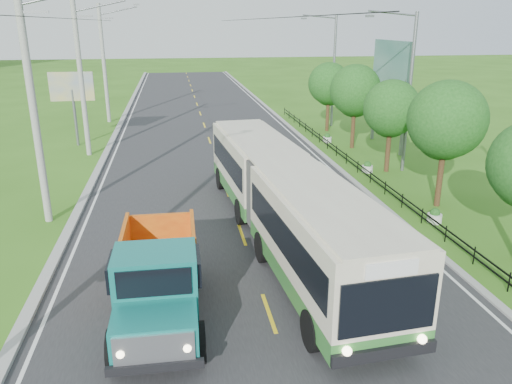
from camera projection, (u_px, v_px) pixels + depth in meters
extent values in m
plane|color=#346718|center=(269.00, 313.00, 15.18)|extent=(240.00, 240.00, 0.00)
cube|color=#28282B|center=(214.00, 153.00, 33.86)|extent=(14.00, 120.00, 0.02)
cube|color=#9E9E99|center=(104.00, 157.00, 32.73)|extent=(0.40, 120.00, 0.15)
cube|color=#9E9E99|center=(316.00, 149.00, 34.95)|extent=(0.30, 120.00, 0.10)
cube|color=silver|center=(113.00, 157.00, 32.83)|extent=(0.12, 120.00, 0.00)
cube|color=silver|center=(309.00, 149.00, 34.89)|extent=(0.12, 120.00, 0.00)
cube|color=yellow|center=(269.00, 313.00, 15.17)|extent=(0.12, 2.20, 0.00)
cube|color=black|center=(358.00, 168.00, 29.40)|extent=(0.04, 40.00, 0.60)
cylinder|color=gray|center=(33.00, 109.00, 20.70)|extent=(0.32, 0.32, 10.00)
cube|color=slate|center=(33.00, 12.00, 19.56)|extent=(1.20, 0.10, 0.10)
cylinder|color=gray|center=(81.00, 79.00, 31.92)|extent=(0.32, 0.32, 10.00)
cube|color=slate|center=(83.00, 16.00, 30.78)|extent=(1.20, 0.10, 0.10)
cylinder|color=gray|center=(104.00, 65.00, 43.13)|extent=(0.32, 0.32, 10.00)
cube|color=slate|center=(106.00, 18.00, 41.99)|extent=(1.20, 0.10, 0.10)
cube|color=slate|center=(136.00, 4.00, 42.04)|extent=(0.50, 0.18, 0.12)
cylinder|color=#382314|center=(441.00, 172.00, 23.63)|extent=(0.28, 0.28, 3.36)
sphere|color=#184A15|center=(447.00, 120.00, 22.82)|extent=(3.60, 3.60, 3.60)
sphere|color=#184A15|center=(444.00, 133.00, 23.55)|extent=(2.64, 2.64, 2.64)
cylinder|color=#382314|center=(388.00, 147.00, 29.29)|extent=(0.28, 0.28, 3.02)
sphere|color=#184A15|center=(392.00, 108.00, 28.56)|extent=(3.24, 3.24, 3.24)
sphere|color=#184A15|center=(390.00, 118.00, 29.27)|extent=(2.38, 2.38, 2.38)
cylinder|color=#382314|center=(353.00, 125.00, 34.86)|extent=(0.28, 0.28, 3.25)
sphere|color=#184A15|center=(355.00, 90.00, 34.08)|extent=(3.48, 3.48, 3.48)
sphere|color=#184A15|center=(355.00, 99.00, 34.80)|extent=(2.55, 2.55, 2.55)
cylinder|color=#382314|center=(328.00, 112.00, 40.49)|extent=(0.28, 0.28, 3.08)
sphere|color=#184A15|center=(329.00, 83.00, 39.75)|extent=(3.30, 3.30, 3.30)
sphere|color=#184A15|center=(329.00, 91.00, 40.46)|extent=(2.42, 2.42, 2.42)
cylinder|color=slate|center=(409.00, 95.00, 28.48)|extent=(0.20, 0.20, 9.00)
cylinder|color=slate|center=(393.00, 13.00, 26.86)|extent=(2.80, 0.10, 0.34)
cube|color=slate|center=(370.00, 16.00, 26.71)|extent=(0.45, 0.16, 0.12)
cylinder|color=slate|center=(334.00, 72.00, 41.57)|extent=(0.20, 0.20, 9.00)
cylinder|color=slate|center=(320.00, 17.00, 39.94)|extent=(2.80, 0.10, 0.34)
cube|color=slate|center=(304.00, 19.00, 39.79)|extent=(0.45, 0.16, 0.12)
cylinder|color=silver|center=(434.00, 218.00, 22.05)|extent=(0.64, 0.64, 0.40)
sphere|color=#184A15|center=(435.00, 213.00, 21.97)|extent=(0.44, 0.44, 0.44)
cylinder|color=silver|center=(367.00, 169.00, 29.52)|extent=(0.64, 0.64, 0.40)
sphere|color=#184A15|center=(368.00, 165.00, 29.44)|extent=(0.44, 0.44, 0.44)
cylinder|color=silver|center=(327.00, 140.00, 37.00)|extent=(0.64, 0.64, 0.40)
sphere|color=#184A15|center=(327.00, 136.00, 36.92)|extent=(0.44, 0.44, 0.44)
cylinder|color=slate|center=(75.00, 118.00, 35.50)|extent=(0.20, 0.20, 4.00)
cube|color=yellow|center=(72.00, 87.00, 34.79)|extent=(3.00, 0.15, 2.00)
cylinder|color=slate|center=(404.00, 118.00, 32.63)|extent=(0.24, 0.24, 5.00)
cylinder|color=slate|center=(374.00, 106.00, 37.30)|extent=(0.24, 0.24, 5.00)
cube|color=#144C47|center=(392.00, 63.00, 33.91)|extent=(0.20, 6.00, 3.00)
cube|color=#2F712D|center=(322.00, 271.00, 15.92)|extent=(3.39, 8.47, 0.61)
cube|color=beige|center=(324.00, 231.00, 15.48)|extent=(3.39, 8.47, 2.13)
cube|color=black|center=(324.00, 231.00, 15.48)|extent=(3.38, 7.81, 1.05)
cube|color=#2F712D|center=(255.00, 186.00, 24.30)|extent=(3.35, 7.92, 0.61)
cube|color=beige|center=(255.00, 158.00, 23.86)|extent=(3.35, 7.92, 2.13)
cube|color=black|center=(255.00, 158.00, 23.86)|extent=(3.34, 7.26, 1.05)
cube|color=#4C4C4C|center=(281.00, 193.00, 19.90)|extent=(2.67, 1.30, 2.63)
cube|color=black|center=(388.00, 306.00, 11.71)|extent=(2.48, 0.26, 1.43)
cylinder|color=black|center=(313.00, 330.00, 13.35)|extent=(0.44, 1.17, 1.15)
cylinder|color=black|center=(397.00, 318.00, 13.92)|extent=(0.44, 1.17, 1.15)
cylinder|color=black|center=(262.00, 247.00, 18.33)|extent=(0.44, 1.17, 1.15)
cylinder|color=black|center=(326.00, 240.00, 18.89)|extent=(0.44, 1.17, 1.15)
cylinder|color=black|center=(241.00, 212.00, 21.78)|extent=(0.44, 1.17, 1.15)
cylinder|color=black|center=(295.00, 207.00, 22.34)|extent=(0.44, 1.17, 1.15)
cylinder|color=black|center=(221.00, 178.00, 26.45)|extent=(0.44, 1.17, 1.15)
cylinder|color=black|center=(266.00, 175.00, 27.01)|extent=(0.44, 1.17, 1.15)
cube|color=#126C67|center=(155.00, 332.00, 12.36)|extent=(2.13, 1.43, 1.00)
cube|color=#126C67|center=(156.00, 285.00, 13.61)|extent=(2.23, 1.64, 2.01)
cube|color=black|center=(155.00, 268.00, 13.45)|extent=(2.45, 1.34, 0.70)
cube|color=black|center=(160.00, 300.00, 14.67)|extent=(1.09, 6.03, 0.25)
cube|color=orange|center=(159.00, 245.00, 15.94)|extent=(2.35, 3.04, 1.30)
cylinder|color=black|center=(115.00, 350.00, 12.58)|extent=(0.37, 1.11, 1.10)
cylinder|color=black|center=(199.00, 343.00, 12.88)|extent=(0.37, 1.11, 1.10)
cylinder|color=black|center=(129.00, 275.00, 16.34)|extent=(0.37, 1.11, 1.10)
cylinder|color=black|center=(194.00, 270.00, 16.63)|extent=(0.37, 1.11, 1.10)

